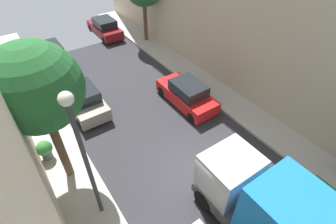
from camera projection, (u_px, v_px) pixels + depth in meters
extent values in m
plane|color=#2D2D33|center=(205.00, 179.00, 12.04)|extent=(32.00, 32.00, 0.00)
cube|color=#B7B2A8|center=(275.00, 134.00, 14.14)|extent=(2.00, 44.00, 0.15)
cube|color=gray|center=(84.00, 101.00, 15.57)|extent=(1.76, 4.20, 0.76)
cube|color=#1E2328|center=(82.00, 93.00, 15.02)|extent=(1.56, 2.10, 0.64)
cylinder|color=black|center=(64.00, 96.00, 16.35)|extent=(0.22, 0.64, 0.64)
cylinder|color=black|center=(87.00, 88.00, 17.02)|extent=(0.22, 0.64, 0.64)
cylinder|color=black|center=(81.00, 123.00, 14.42)|extent=(0.22, 0.64, 0.64)
cylinder|color=black|center=(107.00, 113.00, 15.09)|extent=(0.22, 0.64, 0.64)
cube|color=#194799|center=(52.00, 56.00, 19.72)|extent=(1.76, 4.20, 0.76)
cube|color=#1E2328|center=(50.00, 49.00, 19.17)|extent=(1.56, 2.10, 0.64)
cylinder|color=black|center=(37.00, 54.00, 20.50)|extent=(0.22, 0.64, 0.64)
cylinder|color=black|center=(57.00, 49.00, 21.17)|extent=(0.22, 0.64, 0.64)
cylinder|color=black|center=(48.00, 71.00, 18.57)|extent=(0.22, 0.64, 0.64)
cylinder|color=black|center=(70.00, 65.00, 19.24)|extent=(0.22, 0.64, 0.64)
cylinder|color=black|center=(300.00, 212.00, 10.45)|extent=(0.22, 0.64, 0.64)
cylinder|color=black|center=(322.00, 193.00, 11.12)|extent=(0.22, 0.64, 0.64)
cube|color=red|center=(186.00, 96.00, 15.94)|extent=(1.76, 4.20, 0.76)
cube|color=#1E2328|center=(189.00, 88.00, 15.39)|extent=(1.56, 2.10, 0.64)
cylinder|color=black|center=(162.00, 91.00, 16.72)|extent=(0.22, 0.64, 0.64)
cylinder|color=black|center=(181.00, 83.00, 17.39)|extent=(0.22, 0.64, 0.64)
cylinder|color=black|center=(192.00, 118.00, 14.79)|extent=(0.22, 0.64, 0.64)
cylinder|color=black|center=(212.00, 108.00, 15.46)|extent=(0.22, 0.64, 0.64)
cube|color=maroon|center=(105.00, 30.00, 23.49)|extent=(1.76, 4.20, 0.76)
cube|color=#1E2328|center=(104.00, 23.00, 22.94)|extent=(1.56, 2.10, 0.64)
cylinder|color=black|center=(91.00, 28.00, 24.27)|extent=(0.22, 0.64, 0.64)
cylinder|color=black|center=(106.00, 25.00, 24.94)|extent=(0.22, 0.64, 0.64)
cylinder|color=black|center=(105.00, 40.00, 22.34)|extent=(0.22, 0.64, 0.64)
cylinder|color=black|center=(121.00, 36.00, 23.01)|extent=(0.22, 0.64, 0.64)
cube|color=#B7B7BC|center=(230.00, 172.00, 10.10)|extent=(2.10, 1.80, 1.70)
cylinder|color=black|center=(204.00, 200.00, 10.69)|extent=(0.30, 0.96, 0.96)
cylinder|color=black|center=(238.00, 177.00, 11.53)|extent=(0.30, 0.96, 0.96)
cylinder|color=brown|center=(60.00, 147.00, 10.94)|extent=(0.36, 0.36, 3.61)
sphere|color=#23602D|center=(36.00, 88.00, 8.95)|extent=(3.35, 3.35, 3.35)
cylinder|color=brown|center=(145.00, 21.00, 21.81)|extent=(0.32, 0.32, 3.25)
cylinder|color=slate|center=(47.00, 155.00, 12.71)|extent=(0.49, 0.49, 0.36)
sphere|color=#38843D|center=(44.00, 148.00, 12.40)|extent=(0.76, 0.76, 0.76)
cylinder|color=slate|center=(19.00, 91.00, 16.62)|extent=(0.47, 0.47, 0.44)
sphere|color=#23602D|center=(16.00, 85.00, 16.29)|extent=(0.70, 0.70, 0.70)
cylinder|color=slate|center=(5.00, 54.00, 20.52)|extent=(0.45, 0.45, 0.29)
sphere|color=#2D7233|center=(3.00, 50.00, 20.27)|extent=(0.58, 0.58, 0.58)
cylinder|color=#333338|center=(88.00, 168.00, 8.90)|extent=(0.16, 0.16, 5.59)
sphere|color=white|center=(66.00, 99.00, 6.94)|extent=(0.44, 0.44, 0.44)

